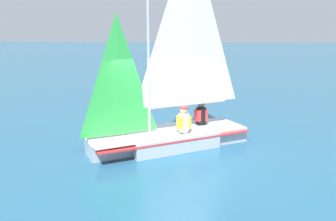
# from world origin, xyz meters

# --- Properties ---
(ground_plane) EXTENTS (260.00, 260.00, 0.00)m
(ground_plane) POSITION_xyz_m (0.00, 0.00, 0.00)
(ground_plane) COLOR #235675
(sailboat_main) EXTENTS (3.86, 4.60, 6.01)m
(sailboat_main) POSITION_xyz_m (0.03, -0.05, 0.82)
(sailboat_main) COLOR #B2BCCC
(sailboat_main) RESTS_ON ground_plane
(sailor_helm) EXTENTS (0.42, 0.43, 1.16)m
(sailor_helm) POSITION_xyz_m (-0.06, -0.46, 0.63)
(sailor_helm) COLOR black
(sailor_helm) RESTS_ON ground_plane
(sailor_crew) EXTENTS (0.42, 0.43, 1.16)m
(sailor_crew) POSITION_xyz_m (0.84, -0.89, 0.63)
(sailor_crew) COLOR black
(sailor_crew) RESTS_ON ground_plane
(buoy_marker) EXTENTS (0.57, 0.57, 1.24)m
(buoy_marker) POSITION_xyz_m (5.04, 3.40, 0.21)
(buoy_marker) COLOR green
(buoy_marker) RESTS_ON ground_plane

